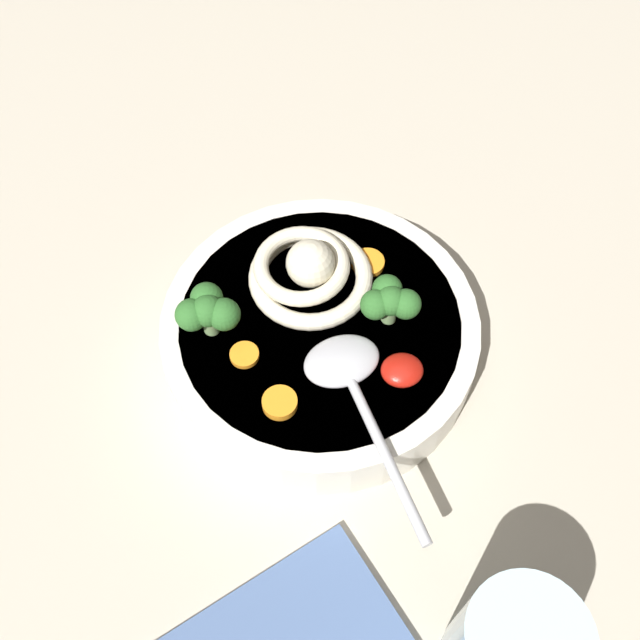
# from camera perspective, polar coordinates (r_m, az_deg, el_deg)

# --- Properties ---
(table_slab) EXTENTS (1.20, 1.20, 0.03)m
(table_slab) POSITION_cam_1_polar(r_m,az_deg,el_deg) (0.63, -2.38, -5.34)
(table_slab) COLOR #BCB29E
(table_slab) RESTS_ON ground
(soup_bowl) EXTENTS (0.26, 0.26, 0.05)m
(soup_bowl) POSITION_cam_1_polar(r_m,az_deg,el_deg) (0.60, 0.00, -1.20)
(soup_bowl) COLOR silver
(soup_bowl) RESTS_ON table_slab
(noodle_pile) EXTENTS (0.11, 0.11, 0.05)m
(noodle_pile) POSITION_cam_1_polar(r_m,az_deg,el_deg) (0.59, -0.94, 3.87)
(noodle_pile) COLOR beige
(noodle_pile) RESTS_ON soup_bowl
(soup_spoon) EXTENTS (0.07, 0.18, 0.02)m
(soup_spoon) POSITION_cam_1_polar(r_m,az_deg,el_deg) (0.55, 2.26, -4.40)
(soup_spoon) COLOR #B7B7BC
(soup_spoon) RESTS_ON soup_bowl
(chili_sauce_dollop) EXTENTS (0.03, 0.03, 0.01)m
(chili_sauce_dollop) POSITION_cam_1_polar(r_m,az_deg,el_deg) (0.56, 6.45, -3.93)
(chili_sauce_dollop) COLOR #B2190F
(chili_sauce_dollop) RESTS_ON soup_bowl
(broccoli_floret_beside_noodles) EXTENTS (0.05, 0.04, 0.04)m
(broccoli_floret_beside_noodles) POSITION_cam_1_polar(r_m,az_deg,el_deg) (0.57, 5.49, 1.56)
(broccoli_floret_beside_noodles) COLOR #7A9E60
(broccoli_floret_beside_noodles) RESTS_ON soup_bowl
(broccoli_floret_far) EXTENTS (0.05, 0.04, 0.04)m
(broccoli_floret_far) POSITION_cam_1_polar(r_m,az_deg,el_deg) (0.57, -8.80, 0.77)
(broccoli_floret_far) COLOR #7A9E60
(broccoli_floret_far) RESTS_ON soup_bowl
(carrot_slice_front) EXTENTS (0.02, 0.02, 0.00)m
(carrot_slice_front) POSITION_cam_1_polar(r_m,az_deg,el_deg) (0.57, -5.92, -2.92)
(carrot_slice_front) COLOR orange
(carrot_slice_front) RESTS_ON soup_bowl
(carrot_slice_center) EXTENTS (0.03, 0.03, 0.01)m
(carrot_slice_center) POSITION_cam_1_polar(r_m,az_deg,el_deg) (0.55, -3.17, -6.49)
(carrot_slice_center) COLOR orange
(carrot_slice_center) RESTS_ON soup_bowl
(carrot_slice_near_spoon) EXTENTS (0.02, 0.02, 0.01)m
(carrot_slice_near_spoon) POSITION_cam_1_polar(r_m,az_deg,el_deg) (0.62, 0.85, 5.14)
(carrot_slice_near_spoon) COLOR orange
(carrot_slice_near_spoon) RESTS_ON soup_bowl
(carrot_slice_beside_chili) EXTENTS (0.03, 0.03, 0.01)m
(carrot_slice_beside_chili) POSITION_cam_1_polar(r_m,az_deg,el_deg) (0.62, 3.77, 4.50)
(carrot_slice_beside_chili) COLOR orange
(carrot_slice_beside_chili) RESTS_ON soup_bowl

